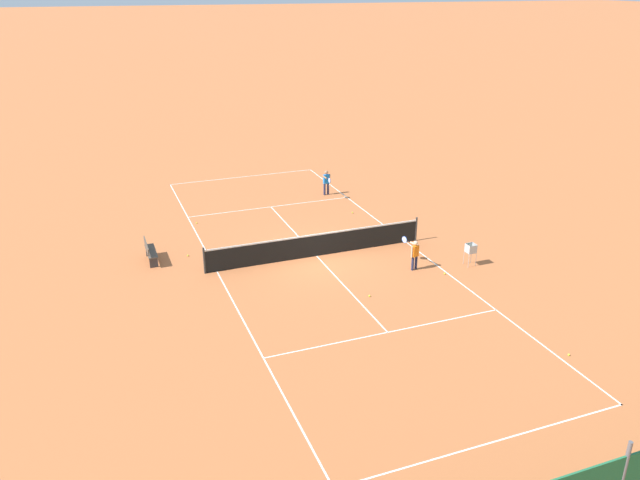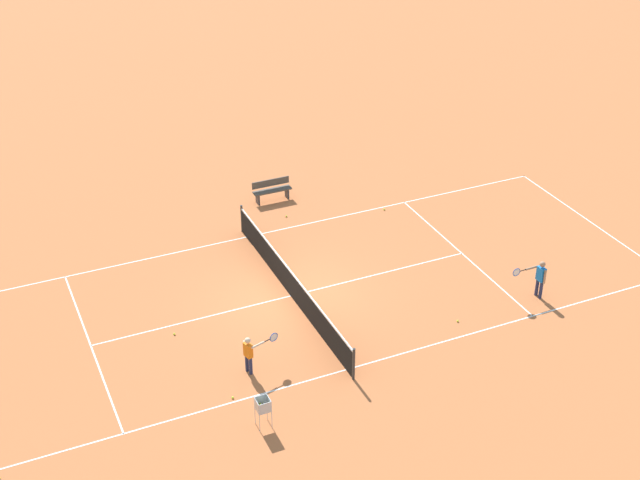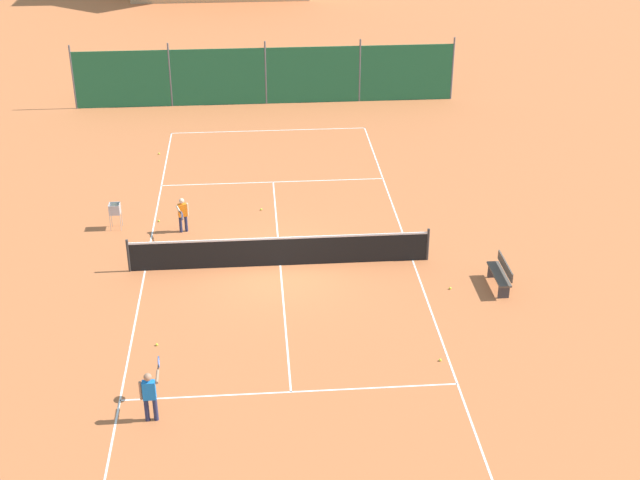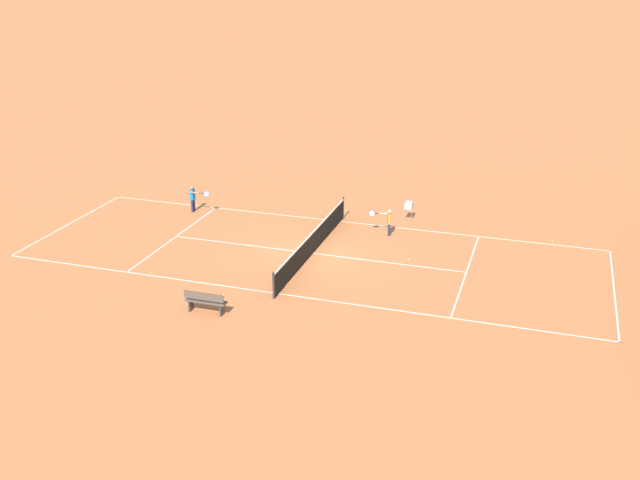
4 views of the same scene
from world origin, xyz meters
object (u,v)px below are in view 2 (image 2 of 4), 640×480
Objects in this scene: ball_hopper at (263,407)px; tennis_ball_alley_right at (458,321)px; tennis_ball_near_corner at (384,209)px; player_far_service at (250,352)px; courtside_bench at (272,190)px; player_near_baseline at (539,277)px; tennis_net at (291,283)px; tennis_ball_service_box at (174,334)px; tennis_ball_mid_court at (286,216)px; tennis_ball_far_corner at (233,398)px.

tennis_ball_alley_right is at bearing -75.04° from ball_hopper.
tennis_ball_alley_right is (-7.28, 1.29, 0.00)m from tennis_ball_near_corner.
player_far_service is 0.80× the size of courtside_bench.
courtside_bench is (2.47, 3.55, 0.42)m from tennis_ball_near_corner.
player_near_baseline is 19.80× the size of tennis_ball_near_corner.
tennis_net is 6.09m from ball_hopper.
tennis_net is at bearing 50.37° from tennis_ball_alley_right.
ball_hopper is (-2.05, 10.14, -0.10)m from player_near_baseline.
tennis_ball_near_corner is 1.00× the size of tennis_ball_service_box.
player_far_service is at bearing 155.14° from courtside_bench.
tennis_ball_near_corner is 1.00× the size of tennis_ball_alley_right.
player_far_service is at bearing -149.91° from tennis_ball_service_box.
tennis_ball_mid_court is 0.04× the size of courtside_bench.
tennis_ball_alley_right is (-2.92, -8.11, 0.00)m from tennis_ball_service_box.
courtside_bench reaches higher than tennis_ball_alley_right.
tennis_net is 139.09× the size of tennis_ball_service_box.
player_far_service reaches higher than tennis_ball_near_corner.
player_far_service is 18.14× the size of tennis_ball_near_corner.
player_near_baseline reaches higher than courtside_bench.
ball_hopper is at bearing 137.57° from tennis_ball_near_corner.
tennis_ball_alley_right is at bearing -85.86° from tennis_ball_far_corner.
ball_hopper reaches higher than courtside_bench.
ball_hopper reaches higher than tennis_ball_far_corner.
tennis_ball_far_corner is at bearing 136.06° from player_far_service.
player_far_service is 6.67m from tennis_ball_alley_right.
ball_hopper is (-9.18, 8.39, 0.62)m from tennis_ball_near_corner.
player_far_service is (-3.06, 2.51, 0.20)m from tennis_net.
player_far_service reaches higher than courtside_bench.
tennis_ball_near_corner and tennis_ball_alley_right have the same top height.
tennis_ball_mid_court is at bearing 74.04° from tennis_ball_near_corner.
tennis_ball_alley_right is 0.07× the size of ball_hopper.
ball_hopper is at bearing 157.47° from courtside_bench.
player_near_baseline reaches higher than tennis_ball_service_box.
tennis_net is 3.96m from player_far_service.
player_near_baseline reaches higher than ball_hopper.
tennis_ball_mid_court is 8.60m from tennis_ball_alley_right.
tennis_ball_near_corner is (7.82, -8.77, 0.00)m from tennis_ball_far_corner.
tennis_ball_service_box is (3.46, 0.64, 0.00)m from tennis_ball_far_corner.
ball_hopper is (-4.81, -1.02, 0.62)m from tennis_ball_service_box.
tennis_ball_mid_court is at bearing 15.30° from tennis_ball_alley_right.
player_near_baseline is 7.38m from tennis_ball_near_corner.
tennis_ball_far_corner is 7.50m from tennis_ball_alley_right.
player_far_service reaches higher than tennis_ball_alley_right.
player_near_baseline is at bearing -86.24° from tennis_ball_far_corner.
tennis_ball_mid_court is at bearing -20.70° from tennis_net.
courtside_bench is at bearing -16.28° from tennis_net.
tennis_ball_service_box is at bearing 30.09° from player_far_service.
tennis_ball_alley_right is (-0.35, -6.62, -0.67)m from player_far_service.
tennis_ball_far_corner is 1.00× the size of tennis_ball_alley_right.
tennis_ball_mid_court is (7.95, -4.35, -0.67)m from player_far_service.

